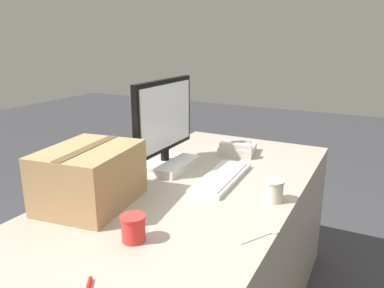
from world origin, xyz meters
name	(u,v)px	position (x,y,z in m)	size (l,w,h in m)	color
office_desk	(194,257)	(0.00, 0.00, 0.37)	(1.80, 0.90, 0.74)	#A89E8E
monitor	(165,133)	(0.15, 0.25, 0.93)	(0.49, 0.26, 0.45)	white
keyboard	(222,177)	(0.12, -0.08, 0.76)	(0.46, 0.17, 0.03)	silver
desk_phone	(238,149)	(0.54, 0.00, 0.77)	(0.23, 0.22, 0.08)	beige
paper_cup_left	(133,228)	(-0.52, -0.04, 0.79)	(0.08, 0.08, 0.09)	red
paper_cup_right	(273,191)	(0.00, -0.36, 0.79)	(0.08, 0.08, 0.09)	beige
spoon	(267,234)	(-0.28, -0.42, 0.75)	(0.16, 0.10, 0.00)	silver
cardboard_box	(90,176)	(-0.36, 0.28, 0.86)	(0.43, 0.36, 0.24)	tan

